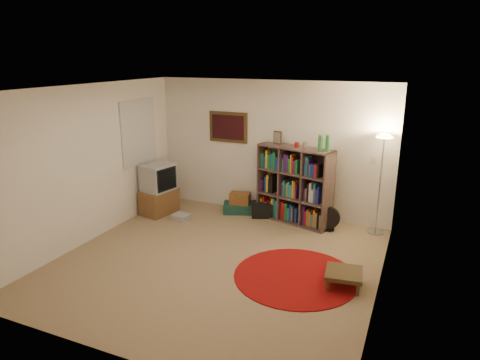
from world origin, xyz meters
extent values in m
cube|color=#917755|center=(0.00, 0.00, -0.01)|extent=(4.50, 4.50, 0.02)
cube|color=white|center=(0.00, 0.00, 2.51)|extent=(4.50, 4.50, 0.02)
cube|color=white|center=(0.00, 2.26, 1.25)|extent=(4.50, 0.02, 2.50)
cube|color=white|center=(0.00, -2.26, 1.25)|extent=(4.50, 0.02, 2.50)
cube|color=white|center=(-2.26, 0.00, 1.25)|extent=(0.02, 4.50, 2.50)
cube|color=white|center=(2.26, 0.00, 1.25)|extent=(0.02, 4.50, 2.50)
cube|color=#3B2A14|center=(-0.85, 2.23, 1.60)|extent=(0.78, 0.04, 0.58)
cube|color=#3D0C12|center=(-0.85, 2.21, 1.60)|extent=(0.66, 0.01, 0.46)
cube|color=white|center=(-2.23, 1.30, 1.55)|extent=(0.03, 1.00, 1.20)
cube|color=beige|center=(1.85, 2.24, 1.20)|extent=(0.08, 0.01, 0.12)
cube|color=#4E3834|center=(0.56, 1.97, 0.01)|extent=(1.44, 0.75, 0.03)
cube|color=#4E3834|center=(0.56, 1.97, 1.37)|extent=(1.44, 0.75, 0.03)
cube|color=#4E3834|center=(-0.09, 2.15, 0.69)|extent=(0.13, 0.39, 1.38)
cube|color=#4E3834|center=(1.22, 1.79, 0.69)|extent=(0.13, 0.39, 1.38)
cube|color=#4E3834|center=(0.61, 2.15, 0.69)|extent=(1.34, 0.38, 1.38)
cube|color=#4E3834|center=(0.34, 2.03, 0.69)|extent=(0.13, 0.37, 1.32)
cube|color=#4E3834|center=(0.79, 1.91, 0.69)|extent=(0.13, 0.37, 1.32)
cube|color=#4E3834|center=(0.56, 1.97, 0.46)|extent=(1.37, 0.71, 0.03)
cube|color=#4E3834|center=(0.56, 1.97, 0.92)|extent=(1.37, 0.71, 0.03)
cube|color=gold|center=(-0.06, 2.10, 0.18)|extent=(0.08, 0.16, 0.30)
cube|color=#A01618|center=(-0.02, 2.09, 0.21)|extent=(0.08, 0.16, 0.35)
cube|color=#B75A16|center=(0.02, 2.07, 0.15)|extent=(0.08, 0.16, 0.24)
cube|color=#44165B|center=(0.06, 2.06, 0.15)|extent=(0.08, 0.16, 0.24)
cube|color=#B75A16|center=(0.10, 2.05, 0.14)|extent=(0.07, 0.16, 0.22)
cube|color=#A01618|center=(0.13, 2.04, 0.18)|extent=(0.07, 0.16, 0.29)
cube|color=gold|center=(0.17, 2.03, 0.21)|extent=(0.08, 0.16, 0.34)
cube|color=#22737E|center=(0.21, 2.02, 0.21)|extent=(0.08, 0.16, 0.35)
cube|color=#22737E|center=(0.26, 2.01, 0.20)|extent=(0.08, 0.16, 0.32)
cube|color=#44165B|center=(-0.06, 2.10, 0.59)|extent=(0.08, 0.16, 0.22)
cube|color=black|center=(-0.02, 2.09, 0.60)|extent=(0.08, 0.16, 0.24)
cube|color=navy|center=(0.02, 2.07, 0.62)|extent=(0.07, 0.16, 0.29)
cube|color=gold|center=(0.06, 2.06, 0.65)|extent=(0.08, 0.16, 0.33)
cube|color=black|center=(0.10, 2.05, 0.61)|extent=(0.08, 0.16, 0.25)
cube|color=black|center=(0.15, 2.04, 0.65)|extent=(0.09, 0.16, 0.34)
cube|color=#16722D|center=(-0.06, 2.10, 1.06)|extent=(0.08, 0.16, 0.27)
cube|color=navy|center=(-0.01, 2.08, 1.04)|extent=(0.09, 0.17, 0.23)
cube|color=gold|center=(0.03, 2.07, 1.10)|extent=(0.08, 0.16, 0.34)
cube|color=#16722D|center=(0.08, 2.06, 1.06)|extent=(0.09, 0.16, 0.26)
cube|color=navy|center=(0.12, 2.05, 1.08)|extent=(0.07, 0.16, 0.31)
cube|color=#16722D|center=(0.15, 2.04, 1.07)|extent=(0.07, 0.16, 0.28)
cube|color=#16722D|center=(0.19, 2.03, 1.09)|extent=(0.09, 0.16, 0.33)
cube|color=navy|center=(0.22, 2.02, 1.06)|extent=(0.07, 0.16, 0.27)
cube|color=navy|center=(0.26, 2.01, 1.04)|extent=(0.08, 0.16, 0.23)
cube|color=#A01618|center=(0.38, 1.98, 0.20)|extent=(0.08, 0.16, 0.34)
cube|color=#A01618|center=(0.42, 1.96, 0.19)|extent=(0.08, 0.16, 0.31)
cube|color=#16722D|center=(0.47, 1.95, 0.19)|extent=(0.08, 0.16, 0.32)
cube|color=#22737E|center=(0.51, 1.94, 0.15)|extent=(0.08, 0.16, 0.24)
cube|color=navy|center=(0.55, 1.93, 0.19)|extent=(0.08, 0.16, 0.32)
cube|color=olive|center=(0.59, 1.92, 0.18)|extent=(0.07, 0.16, 0.28)
cube|color=black|center=(0.62, 1.91, 0.19)|extent=(0.08, 0.16, 0.32)
cube|color=navy|center=(0.66, 1.90, 0.17)|extent=(0.08, 0.16, 0.27)
cube|color=#44165B|center=(0.37, 1.98, 0.60)|extent=(0.07, 0.16, 0.24)
cube|color=#22737E|center=(0.41, 1.97, 0.63)|extent=(0.07, 0.16, 0.29)
cube|color=#16722D|center=(0.44, 1.96, 0.59)|extent=(0.07, 0.16, 0.22)
cube|color=olive|center=(0.48, 1.95, 0.61)|extent=(0.07, 0.16, 0.26)
cube|color=#22737E|center=(0.51, 1.94, 0.62)|extent=(0.07, 0.16, 0.29)
cube|color=#22737E|center=(0.55, 1.93, 0.60)|extent=(0.09, 0.17, 0.24)
cube|color=gold|center=(0.59, 1.92, 0.64)|extent=(0.07, 0.16, 0.31)
cube|color=#B75A16|center=(0.62, 1.91, 0.63)|extent=(0.07, 0.16, 0.31)
cube|color=#44165B|center=(0.65, 1.90, 0.61)|extent=(0.07, 0.16, 0.25)
cube|color=#22737E|center=(0.37, 1.98, 1.05)|extent=(0.07, 0.16, 0.24)
cube|color=#44165B|center=(0.41, 1.97, 1.09)|extent=(0.08, 0.16, 0.33)
cube|color=#44165B|center=(0.45, 1.96, 1.08)|extent=(0.09, 0.16, 0.31)
cube|color=#16722D|center=(0.50, 1.94, 1.06)|extent=(0.08, 0.16, 0.26)
cube|color=gold|center=(0.53, 1.93, 1.09)|extent=(0.07, 0.16, 0.33)
cube|color=#A01618|center=(0.56, 1.93, 1.07)|extent=(0.07, 0.16, 0.30)
cube|color=#44165B|center=(0.60, 1.92, 1.05)|extent=(0.08, 0.16, 0.24)
cube|color=#16722D|center=(0.64, 1.90, 1.05)|extent=(0.08, 0.16, 0.26)
cube|color=#44165B|center=(0.82, 1.86, 0.20)|extent=(0.08, 0.16, 0.34)
cube|color=#A01618|center=(0.86, 1.84, 0.16)|extent=(0.07, 0.16, 0.26)
cube|color=olive|center=(0.89, 1.84, 0.18)|extent=(0.07, 0.16, 0.30)
cube|color=#B75A16|center=(0.93, 1.83, 0.17)|extent=(0.08, 0.16, 0.27)
cube|color=#22737E|center=(0.97, 1.81, 0.15)|extent=(0.08, 0.16, 0.23)
cube|color=#B75A16|center=(1.02, 1.80, 0.20)|extent=(0.08, 0.16, 0.33)
cube|color=olive|center=(1.06, 1.79, 0.17)|extent=(0.08, 0.16, 0.28)
cube|color=black|center=(1.10, 1.78, 0.14)|extent=(0.08, 0.16, 0.22)
cube|color=olive|center=(1.13, 1.77, 0.16)|extent=(0.07, 0.16, 0.26)
cube|color=#44165B|center=(0.82, 1.86, 0.59)|extent=(0.07, 0.16, 0.23)
cube|color=olive|center=(0.85, 1.85, 0.60)|extent=(0.07, 0.16, 0.23)
cube|color=black|center=(0.88, 1.84, 0.64)|extent=(0.08, 0.16, 0.32)
cube|color=silver|center=(0.92, 1.83, 0.65)|extent=(0.08, 0.16, 0.34)
cube|color=silver|center=(0.96, 1.82, 0.59)|extent=(0.08, 0.16, 0.23)
cube|color=#22737E|center=(1.00, 1.81, 0.66)|extent=(0.07, 0.16, 0.35)
cube|color=#44165B|center=(1.04, 1.80, 0.61)|extent=(0.08, 0.16, 0.26)
cube|color=navy|center=(1.07, 1.79, 0.63)|extent=(0.07, 0.16, 0.29)
cube|color=#22737E|center=(0.83, 1.85, 1.10)|extent=(0.09, 0.17, 0.34)
cube|color=#44165B|center=(0.87, 1.84, 1.08)|extent=(0.07, 0.16, 0.32)
cube|color=#22737E|center=(0.90, 1.83, 1.04)|extent=(0.07, 0.16, 0.22)
cube|color=navy|center=(0.93, 1.83, 1.05)|extent=(0.07, 0.16, 0.24)
cube|color=navy|center=(0.96, 1.82, 1.04)|extent=(0.07, 0.16, 0.23)
cube|color=#A01618|center=(1.00, 1.81, 1.04)|extent=(0.09, 0.17, 0.23)
cube|color=black|center=(1.04, 1.79, 1.04)|extent=(0.08, 0.16, 0.23)
cube|color=#3B2A14|center=(0.19, 2.09, 1.50)|extent=(0.17, 0.06, 0.24)
cube|color=gray|center=(0.18, 2.08, 1.50)|extent=(0.13, 0.04, 0.19)
cylinder|color=maroon|center=(0.58, 1.96, 1.43)|extent=(0.10, 0.10, 0.09)
cylinder|color=#B1B2B5|center=(0.73, 1.92, 1.44)|extent=(0.08, 0.08, 0.11)
cylinder|color=#33863C|center=(1.03, 1.80, 1.52)|extent=(0.10, 0.10, 0.28)
cylinder|color=#33863C|center=(1.14, 1.84, 1.52)|extent=(0.10, 0.10, 0.28)
cylinder|color=#B1B2B5|center=(2.01, 2.02, 0.01)|extent=(0.34, 0.34, 0.03)
cylinder|color=#B1B2B5|center=(2.01, 2.02, 0.83)|extent=(0.03, 0.03, 1.60)
cone|color=#B1B2B5|center=(2.01, 2.02, 1.65)|extent=(0.40, 0.40, 0.13)
cylinder|color=#FFD88C|center=(2.01, 2.02, 1.66)|extent=(0.33, 0.33, 0.02)
cylinder|color=black|center=(1.25, 1.82, 0.02)|extent=(0.21, 0.21, 0.03)
cylinder|color=black|center=(1.25, 1.82, 0.11)|extent=(0.04, 0.04, 0.15)
cylinder|color=black|center=(1.25, 1.80, 0.24)|extent=(0.37, 0.11, 0.37)
cube|color=brown|center=(-1.92, 1.37, 0.23)|extent=(0.59, 0.74, 0.46)
cube|color=#A7A8AC|center=(-1.92, 1.37, 0.71)|extent=(0.56, 0.63, 0.50)
cube|color=black|center=(-1.69, 1.32, 0.71)|extent=(0.11, 0.47, 0.42)
cube|color=black|center=(-1.68, 1.32, 0.71)|extent=(0.10, 0.42, 0.37)
cube|color=#A7A8AC|center=(-1.36, 1.23, 0.05)|extent=(0.32, 0.27, 0.10)
cube|color=#163D35|center=(-0.54, 2.00, 0.09)|extent=(0.66, 0.55, 0.18)
cube|color=brown|center=(-0.50, 1.99, 0.29)|extent=(0.42, 0.34, 0.21)
cube|color=black|center=(-0.05, 1.99, 0.13)|extent=(0.48, 0.44, 0.27)
cylinder|color=maroon|center=(1.18, 0.02, 0.01)|extent=(1.70, 1.70, 0.02)
cube|color=#3B2A14|center=(1.83, 0.03, 0.19)|extent=(0.53, 0.53, 0.06)
cube|color=#3B2A14|center=(1.66, -0.18, 0.08)|extent=(0.04, 0.04, 0.17)
cube|color=#3B2A14|center=(2.04, -0.13, 0.08)|extent=(0.04, 0.04, 0.17)
cube|color=#3B2A14|center=(1.61, 0.19, 0.08)|extent=(0.04, 0.04, 0.17)
cube|color=#3B2A14|center=(1.99, 0.24, 0.08)|extent=(0.04, 0.04, 0.17)
camera|label=1|loc=(2.57, -5.10, 2.92)|focal=32.00mm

